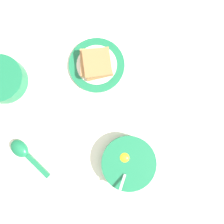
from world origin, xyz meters
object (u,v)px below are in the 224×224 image
toast_plate (97,65)px  toast_sandwich (96,63)px  soup_spoon (23,152)px  congee_bowl (1,79)px  egg_bowl (128,163)px

toast_plate → toast_sandwich: (0.00, -0.00, 0.03)m
soup_spoon → congee_bowl: size_ratio=1.02×
soup_spoon → egg_bowl: bearing=8.7°
toast_plate → toast_sandwich: bearing=-71.3°
egg_bowl → congee_bowl: (-0.45, 0.15, 0.00)m
toast_plate → congee_bowl: congee_bowl is taller
soup_spoon → congee_bowl: 0.24m
toast_sandwich → toast_plate: bearing=108.7°
toast_plate → congee_bowl: (-0.28, -0.13, 0.02)m
egg_bowl → toast_plate: bearing=121.9°
soup_spoon → congee_bowl: (-0.12, 0.20, 0.02)m
toast_plate → egg_bowl: bearing=-58.1°
congee_bowl → soup_spoon: bearing=-58.7°
toast_sandwich → soup_spoon: (-0.16, -0.33, -0.02)m
egg_bowl → toast_plate: 0.33m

